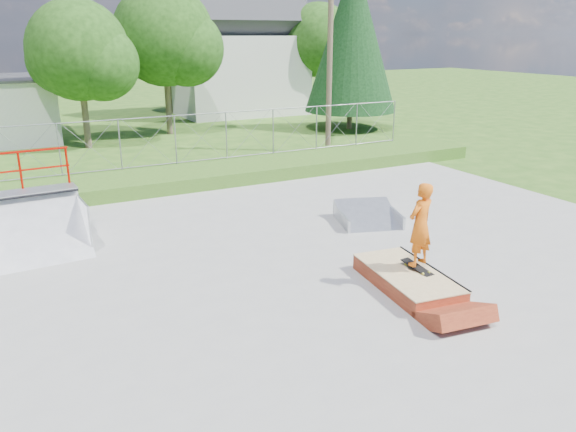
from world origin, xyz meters
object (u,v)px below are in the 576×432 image
grind_box (407,280)px  flat_bank_ramp (368,216)px  skater (420,228)px  quarter_pipe (30,208)px

grind_box → flat_bank_ramp: bearing=72.9°
flat_bank_ramp → skater: bearing=-93.1°
grind_box → quarter_pipe: (-6.74, 5.62, 1.00)m
grind_box → skater: (0.24, -0.01, 1.12)m
flat_bank_ramp → grind_box: bearing=-96.2°
grind_box → flat_bank_ramp: size_ratio=1.59×
quarter_pipe → skater: quarter_pipe is taller
skater → flat_bank_ramp: bearing=-125.8°
skater → quarter_pipe: bearing=-53.4°
flat_bank_ramp → skater: 4.27m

